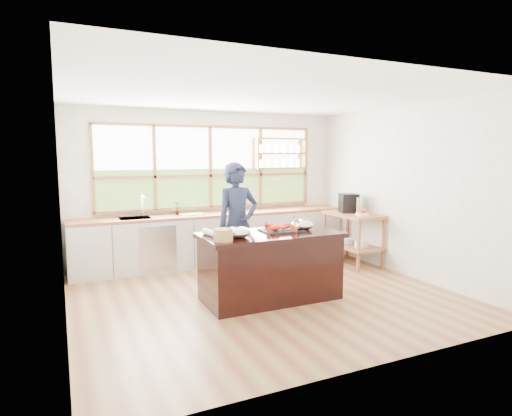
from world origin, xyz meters
TOP-DOWN VIEW (x-y plane):
  - ground_plane at (0.00, 0.00)m, footprint 5.00×5.00m
  - room_shell at (0.02, 0.51)m, footprint 5.02×4.52m
  - back_counter at (-0.02, 1.94)m, footprint 4.90×0.63m
  - right_shelf_unit at (2.19, 0.89)m, footprint 0.62×1.10m
  - island at (0.00, -0.20)m, footprint 1.85×0.90m
  - cook at (-0.14, 0.59)m, footprint 0.70×0.50m
  - potted_plant at (-0.69, 2.00)m, footprint 0.15×0.12m
  - cutting_board at (-0.45, 1.94)m, footprint 0.44×0.36m
  - espresso_machine at (2.19, 1.04)m, footprint 0.38×0.40m
  - wine_bottle at (2.24, 0.83)m, footprint 0.07×0.07m
  - fruit_bowl at (2.14, 0.60)m, footprint 0.22×0.22m
  - slate_board at (0.20, -0.14)m, footprint 0.57×0.43m
  - lobster_pile at (0.22, -0.14)m, footprint 0.52×0.44m
  - mixing_bowl_left at (-0.51, -0.32)m, footprint 0.31×0.31m
  - mixing_bowl_right at (0.51, -0.16)m, footprint 0.31×0.31m
  - wine_glass at (0.19, -0.55)m, footprint 0.08×0.08m
  - wicker_basket at (-0.76, -0.45)m, footprint 0.23×0.23m
  - parchment_roll at (-0.79, -0.05)m, footprint 0.13×0.31m

SIDE VIEW (x-z plane):
  - ground_plane at x=0.00m, z-range 0.00..0.00m
  - island at x=0.00m, z-range 0.00..0.90m
  - back_counter at x=-0.02m, z-range 0.00..0.90m
  - right_shelf_unit at x=2.19m, z-range 0.15..1.05m
  - cook at x=-0.14m, z-range 0.00..1.81m
  - cutting_board at x=-0.45m, z-range 0.90..0.91m
  - slate_board at x=0.20m, z-range 0.90..0.92m
  - parchment_roll at x=-0.79m, z-range 0.90..0.98m
  - fruit_bowl at x=2.14m, z-range 0.89..1.00m
  - lobster_pile at x=0.22m, z-range 0.92..1.00m
  - mixing_bowl_left at x=-0.51m, z-range 0.89..1.04m
  - mixing_bowl_right at x=0.51m, z-range 0.89..1.04m
  - wicker_basket at x=-0.76m, z-range 0.90..1.05m
  - potted_plant at x=-0.69m, z-range 0.90..1.15m
  - wine_bottle at x=2.24m, z-range 0.90..1.18m
  - wine_glass at x=0.19m, z-range 0.95..1.17m
  - espresso_machine at x=2.19m, z-range 0.90..1.24m
  - room_shell at x=0.02m, z-range 0.40..3.11m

